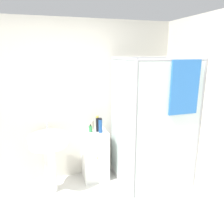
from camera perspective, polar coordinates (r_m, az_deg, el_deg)
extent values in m
cube|color=silver|center=(3.49, -11.09, 2.40)|extent=(6.40, 0.06, 2.50)
cube|color=white|center=(3.79, 9.57, -16.21)|extent=(1.00, 1.00, 0.09)
cylinder|color=#B2B2B7|center=(4.03, 13.21, -0.07)|extent=(0.04, 0.04, 1.95)
cylinder|color=#B2B2B7|center=(3.65, 0.06, -1.25)|extent=(0.04, 0.04, 1.95)
cylinder|color=#B2B2B7|center=(3.28, 21.65, -4.29)|extent=(0.04, 0.04, 1.95)
cylinder|color=#B2B2B7|center=(2.80, 5.98, -6.57)|extent=(0.04, 0.04, 1.95)
cylinder|color=#B2B2B7|center=(2.83, 15.75, 13.05)|extent=(0.96, 0.04, 0.04)
cylinder|color=#B2B2B7|center=(3.67, 7.45, 13.85)|extent=(0.96, 0.04, 0.04)
cylinder|color=#B2B2B7|center=(3.05, 2.84, 13.70)|extent=(0.04, 0.96, 0.04)
cylinder|color=#B2B2B7|center=(3.49, 18.22, 13.17)|extent=(0.04, 0.96, 0.04)
cube|color=silver|center=(2.99, 14.61, -4.98)|extent=(0.92, 0.01, 1.82)
cube|color=silver|center=(3.20, 2.42, -3.13)|extent=(0.01, 0.92, 1.82)
cylinder|color=#B7BABF|center=(3.91, 10.60, -2.73)|extent=(0.02, 0.02, 1.46)
cylinder|color=#B7BABF|center=(3.71, 11.52, 8.13)|extent=(0.07, 0.07, 0.04)
cube|color=#2D6BB7|center=(2.93, 18.45, 6.05)|extent=(0.41, 0.03, 0.69)
cube|color=white|center=(3.62, -4.49, -11.12)|extent=(0.40, 0.37, 0.81)
sphere|color=gold|center=(3.43, -3.75, -11.92)|extent=(0.02, 0.02, 0.02)
cylinder|color=white|center=(3.42, -15.77, -14.02)|extent=(0.17, 0.17, 0.74)
cylinder|color=white|center=(3.23, -16.33, -7.14)|extent=(0.54, 0.54, 0.15)
cylinder|color=#B7BABF|center=(3.36, -16.60, -3.74)|extent=(0.02, 0.02, 0.13)
cube|color=#B7BABF|center=(3.31, -16.65, -3.03)|extent=(0.02, 0.07, 0.02)
cylinder|color=green|center=(3.43, -5.65, -4.42)|extent=(0.05, 0.05, 0.09)
cylinder|color=black|center=(3.41, -5.68, -3.52)|extent=(0.02, 0.02, 0.02)
cube|color=black|center=(3.40, -5.64, -3.33)|extent=(0.01, 0.03, 0.01)
cylinder|color=black|center=(3.42, -3.83, -3.30)|extent=(0.05, 0.05, 0.23)
cylinder|color=gold|center=(3.38, -3.87, -1.30)|extent=(0.04, 0.04, 0.02)
cylinder|color=#1E4C93|center=(3.37, -3.06, -3.70)|extent=(0.06, 0.06, 0.21)
cylinder|color=black|center=(3.34, -3.08, -1.80)|extent=(0.05, 0.05, 0.02)
cylinder|color=beige|center=(3.52, -5.11, -3.51)|extent=(0.05, 0.05, 0.14)
cylinder|color=silver|center=(3.49, -5.14, -2.25)|extent=(0.02, 0.02, 0.02)
cube|color=silver|center=(3.47, -5.10, -2.06)|extent=(0.01, 0.03, 0.01)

